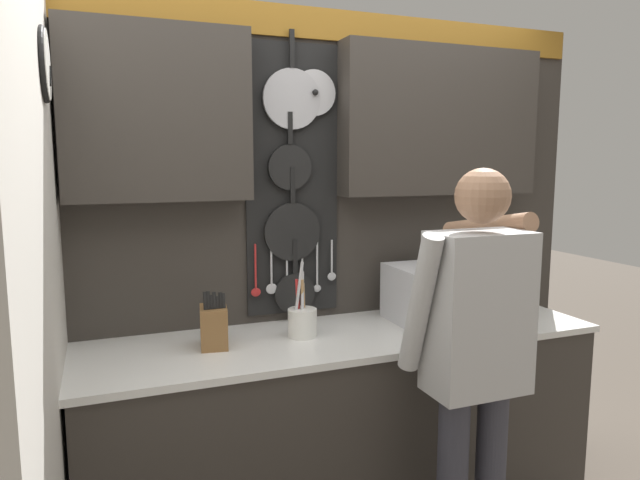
% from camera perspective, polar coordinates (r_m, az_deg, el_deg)
% --- Properties ---
extents(base_cabinet_counter, '(2.34, 0.65, 0.93)m').
position_cam_1_polar(base_cabinet_counter, '(2.79, 2.59, -18.48)').
color(base_cabinet_counter, '#38332D').
rests_on(base_cabinet_counter, ground_plane).
extents(back_wall_unit, '(2.91, 0.20, 2.41)m').
position_cam_1_polar(back_wall_unit, '(2.78, 0.53, 4.24)').
color(back_wall_unit, '#38332D').
rests_on(back_wall_unit, ground_plane).
extents(side_wall, '(0.07, 1.60, 2.41)m').
position_cam_1_polar(side_wall, '(1.97, -25.85, -7.19)').
color(side_wall, silver).
rests_on(side_wall, ground_plane).
extents(microwave, '(0.47, 0.36, 0.27)m').
position_cam_1_polar(microwave, '(2.85, 11.95, -5.22)').
color(microwave, silver).
rests_on(microwave, base_cabinet_counter).
extents(knife_block, '(0.13, 0.16, 0.25)m').
position_cam_1_polar(knife_block, '(2.45, -10.58, -8.45)').
color(knife_block, brown).
rests_on(knife_block, base_cabinet_counter).
extents(utensil_crock, '(0.13, 0.13, 0.34)m').
position_cam_1_polar(utensil_crock, '(2.56, -1.80, -8.03)').
color(utensil_crock, white).
rests_on(utensil_crock, base_cabinet_counter).
extents(person, '(0.54, 0.66, 1.68)m').
position_cam_1_polar(person, '(2.30, 15.22, -10.15)').
color(person, '#383842').
rests_on(person, ground_plane).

